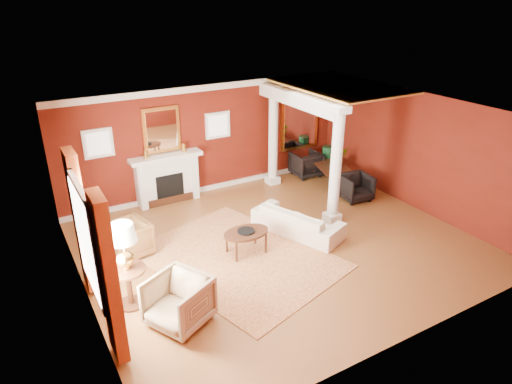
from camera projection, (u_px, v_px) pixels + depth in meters
ground at (279, 244)px, 9.96m from camera, size 8.00×8.00×0.00m
room_shell at (281, 157)px, 9.14m from camera, size 8.04×7.04×2.92m
fireplace at (167, 178)px, 11.72m from camera, size 1.85×0.42×1.29m
overmantel_mirror at (162, 130)px, 11.32m from camera, size 0.95×0.07×1.15m
flank_window_left at (98, 143)px, 10.66m from camera, size 0.70×0.07×0.70m
flank_window_right at (218, 125)px, 12.08m from camera, size 0.70×0.07×0.70m
left_window at (92, 246)px, 7.12m from camera, size 0.21×2.55×2.60m
column_front at (336, 165)px, 10.39m from camera, size 0.36×0.36×2.80m
column_back at (273, 135)px, 12.53m from camera, size 0.36×0.36×2.80m
header_beam at (298, 100)px, 11.17m from camera, size 0.30×3.20×0.32m
amber_ceiling at (339, 86)px, 11.48m from camera, size 2.30×3.40×0.04m
dining_mirror at (300, 121)px, 13.38m from camera, size 1.30×0.07×1.70m
chandelier at (338, 110)px, 11.79m from camera, size 0.60×0.62×0.75m
crown_trim at (208, 87)px, 11.54m from camera, size 8.00×0.08×0.16m
base_trim at (212, 187)px, 12.67m from camera, size 8.00×0.08×0.12m
rug at (238, 258)px, 9.44m from camera, size 3.91×4.58×0.02m
sofa at (298, 217)px, 10.28m from camera, size 1.34×2.17×0.82m
armchair_leopard at (128, 238)px, 9.40m from camera, size 0.89×0.93×0.83m
armchair_stripe at (178, 300)px, 7.44m from camera, size 1.16×1.19×0.93m
coffee_table at (246, 234)px, 9.46m from camera, size 1.00×1.00×0.50m
coffee_book at (245, 229)px, 9.32m from camera, size 0.15×0.06×0.21m
side_table at (124, 251)px, 7.62m from camera, size 0.64×0.64×1.60m
dining_table at (335, 171)px, 12.78m from camera, size 0.94×1.59×0.84m
dining_chair_near at (356, 186)px, 11.93m from camera, size 0.81×0.76×0.76m
dining_chair_far at (306, 163)px, 13.48m from camera, size 0.81×0.76×0.80m
green_urn at (327, 163)px, 13.64m from camera, size 0.36×0.36×0.87m
potted_plant at (338, 149)px, 12.55m from camera, size 0.62×0.67×0.45m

